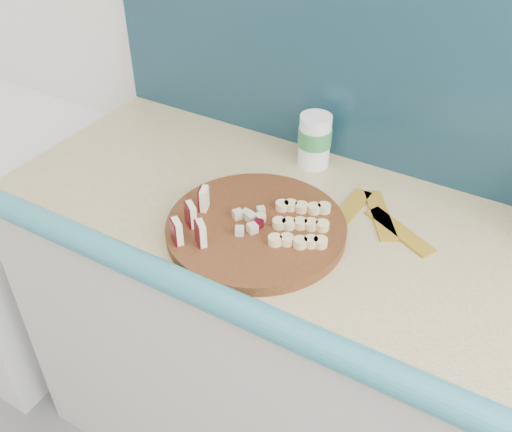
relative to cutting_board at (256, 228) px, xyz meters
The scene contains 8 objects.
kitchen_counter 0.66m from the cutting_board, 11.38° to the left, with size 2.20×0.63×0.91m.
porcelain_fixture 1.21m from the cutting_board, behind, with size 0.70×0.72×0.84m.
cutting_board is the anchor object (origin of this frame).
apple_wedges 0.14m from the cutting_board, 141.83° to the right, with size 0.09×0.15×0.05m.
apple_chunks 0.03m from the cutting_board, 156.03° to the right, with size 0.05×0.06×0.02m.
banana_slices 0.10m from the cutting_board, 23.38° to the left, with size 0.16×0.17×0.02m.
canister 0.31m from the cutting_board, 92.54° to the left, with size 0.08×0.08×0.13m.
banana_peel 0.26m from the cutting_board, 39.45° to the left, with size 0.23×0.19×0.01m.
Camera 1 is at (0.11, 0.60, 1.68)m, focal length 40.00 mm.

